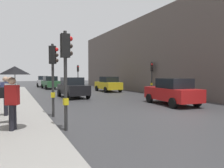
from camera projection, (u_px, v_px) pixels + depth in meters
ground_plane at (176, 116)px, 10.27m from camera, size 120.00×120.00×0.00m
sidewalk_kerb at (13, 107)px, 12.65m from camera, size 2.87×40.00×0.16m
building_facade_right at (175, 57)px, 27.14m from camera, size 12.00×34.17×8.46m
traffic_light_far_median at (78, 72)px, 29.32m from camera, size 0.25×0.44×3.35m
traffic_light_mid_street at (152, 72)px, 21.13m from camera, size 0.36×0.44×3.29m
traffic_light_near_right at (53, 67)px, 9.91m from camera, size 0.45×0.34×3.46m
traffic_light_near_left at (66, 62)px, 7.48m from camera, size 0.44×0.26×3.56m
car_yellow_taxi at (108, 84)px, 24.69m from camera, size 2.04×4.21×1.76m
car_dark_suv at (73, 87)px, 18.37m from camera, size 2.12×4.25×1.76m
car_red_sedan at (172, 92)px, 13.95m from camera, size 2.28×4.33×1.76m
car_silver_hatchback at (43, 81)px, 34.48m from camera, size 2.21×4.30×1.76m
car_green_estate at (51, 83)px, 29.41m from camera, size 2.27×4.33×1.76m
pedestrian_with_umbrella at (14, 80)px, 6.97m from camera, size 1.00×1.00×2.14m
pedestrian_with_grey_backpack at (5, 93)px, 9.50m from camera, size 0.62×0.36×1.77m
pedestrian_with_black_backpack at (9, 97)px, 8.02m from camera, size 0.62×0.36×1.77m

